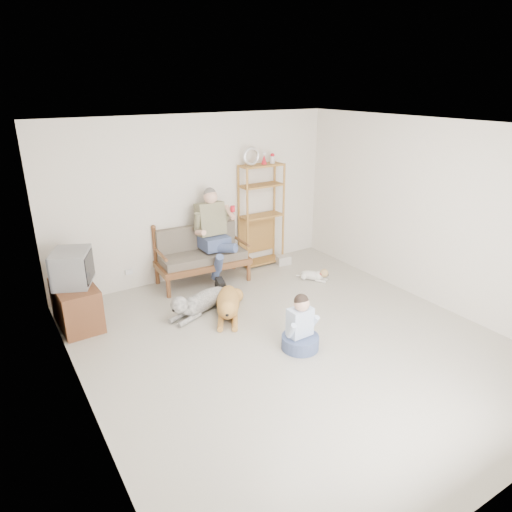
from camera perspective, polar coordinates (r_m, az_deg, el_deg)
floor at (r=6.00m, az=4.54°, el=-10.84°), size 5.50×5.50×0.00m
ceiling at (r=5.13m, az=5.43°, el=15.76°), size 5.50×5.50×0.00m
wall_back at (r=7.70m, az=-7.44°, el=7.20°), size 5.00×0.00×5.00m
wall_left at (r=4.49m, az=-21.68°, el=-4.35°), size 0.00×5.50×5.50m
wall_right at (r=7.15m, az=21.31°, el=4.85°), size 0.00×5.50×5.50m
loveseat at (r=7.63m, az=-6.93°, el=0.29°), size 1.55×0.80×0.95m
man at (r=7.43m, az=-4.98°, el=1.73°), size 0.60×0.85×1.38m
etagere at (r=8.17m, az=0.66°, el=5.20°), size 0.82×0.36×2.14m
book_stack at (r=8.43m, az=3.44°, el=-0.51°), size 0.27×0.22×0.16m
tv_stand at (r=6.74m, az=-21.58°, el=-5.74°), size 0.53×0.92×0.60m
crt_tv at (r=6.56m, az=-21.98°, el=-1.37°), size 0.64×0.70×0.47m
wall_outlet at (r=7.60m, az=-15.58°, el=-1.94°), size 0.12×0.02×0.08m
golden_retriever at (r=6.61m, az=-3.52°, el=-5.97°), size 0.77×1.24×0.41m
shaggy_dog at (r=6.71m, az=-7.16°, el=-5.75°), size 1.26×0.65×0.40m
terrier at (r=7.80m, az=7.45°, el=-2.36°), size 0.39×0.52×0.23m
child at (r=5.79m, az=5.56°, el=-9.09°), size 0.47×0.47×0.75m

